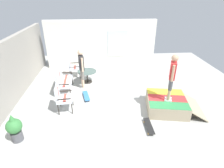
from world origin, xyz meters
The scene contains 13 objects.
ground_plane centered at (0.00, 0.00, -0.05)m, with size 12.00×12.00×0.10m, color #A8A8A3.
back_wall_cinderblock centered at (0.00, 4.00, 1.19)m, with size 9.00×0.20×2.37m.
house_facade centered at (3.80, 0.49, 1.31)m, with size 0.23×6.00×2.61m.
skate_ramp centered at (-0.69, -1.82, 0.24)m, with size 1.74×2.21×0.47m.
patio_bench centered at (0.92, 2.23, 0.62)m, with size 1.28×0.61×1.02m.
patio_chair_near_house centered at (2.45, 1.99, 0.61)m, with size 0.65×0.59×1.02m.
patio_chair_by_wall centered at (-0.50, 2.01, 0.61)m, with size 0.66×0.60×1.02m.
patio_table centered at (1.77, 1.23, 0.40)m, with size 0.90×0.90×0.57m.
person_watching centered at (1.19, 1.40, 1.06)m, with size 0.46×0.31×1.80m.
person_skater centered at (-0.81, -1.78, 1.45)m, with size 0.46×0.32×1.68m.
skateboard_by_bench centered at (0.32, 1.21, 0.08)m, with size 0.82×0.37×0.10m.
skateboard_spare centered at (-1.70, -0.90, 0.08)m, with size 0.80×0.20×0.10m.
potted_plant centered at (-1.94, 3.09, 0.47)m, with size 0.44×0.44×0.92m.
Camera 1 is at (-6.08, 0.60, 3.91)m, focal length 28.73 mm.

